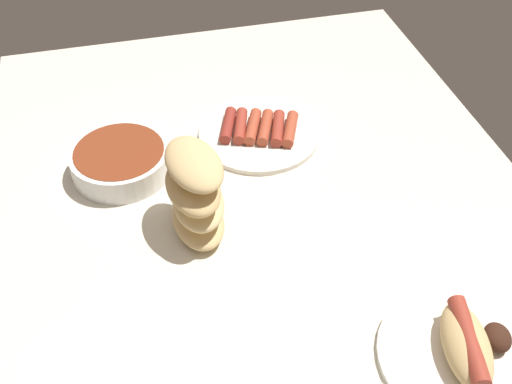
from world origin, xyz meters
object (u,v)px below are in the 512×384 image
plate_hotdog_assembled (465,350)px  bowl_chili (120,160)px  plate_sausages (259,132)px  bread_stack (196,194)px

plate_hotdog_assembled → bowl_chili: 62.54cm
plate_sausages → bread_stack: size_ratio=1.51×
plate_hotdog_assembled → plate_sausages: bearing=-164.4°
plate_sausages → bread_stack: bearing=-36.9°
plate_sausages → bowl_chili: (3.82, -25.62, 1.59)cm
plate_hotdog_assembled → bread_stack: size_ratio=1.48×
plate_sausages → bread_stack: 25.75cm
plate_hotdog_assembled → bread_stack: (-31.84, -29.44, 5.34)cm
bread_stack → bowl_chili: 19.90cm
plate_hotdog_assembled → bowl_chili: plate_hotdog_assembled is taller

